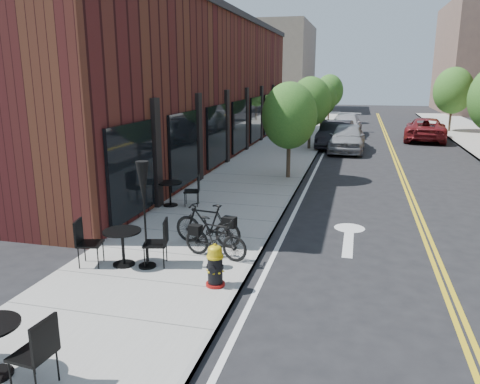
% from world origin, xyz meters
% --- Properties ---
extents(ground, '(120.00, 120.00, 0.00)m').
position_xyz_m(ground, '(0.00, 0.00, 0.00)').
color(ground, black).
rests_on(ground, ground).
extents(sidewalk_near, '(4.00, 70.00, 0.12)m').
position_xyz_m(sidewalk_near, '(-2.00, 10.00, 0.06)').
color(sidewalk_near, '#9E9B93').
rests_on(sidewalk_near, ground).
extents(building_near, '(5.00, 28.00, 7.00)m').
position_xyz_m(building_near, '(-6.50, 14.00, 3.50)').
color(building_near, '#401415').
rests_on(building_near, ground).
extents(bg_building_left, '(8.00, 14.00, 10.00)m').
position_xyz_m(bg_building_left, '(-8.00, 48.00, 5.00)').
color(bg_building_left, '#726656').
rests_on(bg_building_left, ground).
extents(tree_near_a, '(2.20, 2.20, 3.81)m').
position_xyz_m(tree_near_a, '(-0.60, 9.00, 2.60)').
color(tree_near_a, '#382B1E').
rests_on(tree_near_a, sidewalk_near).
extents(tree_near_b, '(2.30, 2.30, 3.98)m').
position_xyz_m(tree_near_b, '(-0.60, 17.00, 2.71)').
color(tree_near_b, '#382B1E').
rests_on(tree_near_b, sidewalk_near).
extents(tree_near_c, '(2.10, 2.10, 3.67)m').
position_xyz_m(tree_near_c, '(-0.60, 25.00, 2.53)').
color(tree_near_c, '#382B1E').
rests_on(tree_near_c, sidewalk_near).
extents(tree_near_d, '(2.40, 2.40, 4.11)m').
position_xyz_m(tree_near_d, '(-0.60, 33.00, 2.79)').
color(tree_near_d, '#382B1E').
rests_on(tree_near_d, sidewalk_near).
extents(tree_far_c, '(2.80, 2.80, 4.62)m').
position_xyz_m(tree_far_c, '(8.60, 28.00, 3.06)').
color(tree_far_c, '#382B1E').
rests_on(tree_far_c, sidewalk_far).
extents(fire_hydrant, '(0.41, 0.41, 0.88)m').
position_xyz_m(fire_hydrant, '(-0.49, -1.40, 0.53)').
color(fire_hydrant, maroon).
rests_on(fire_hydrant, sidewalk_near).
extents(bicycle_left, '(1.81, 0.75, 1.05)m').
position_xyz_m(bicycle_left, '(-1.34, 0.75, 0.65)').
color(bicycle_left, black).
rests_on(bicycle_left, sidewalk_near).
extents(bicycle_right, '(1.65, 0.78, 0.96)m').
position_xyz_m(bicycle_right, '(-0.91, -0.02, 0.60)').
color(bicycle_right, black).
rests_on(bicycle_right, sidewalk_near).
extents(bistro_set_b, '(1.96, 1.00, 1.03)m').
position_xyz_m(bistro_set_b, '(-2.74, -0.89, 0.64)').
color(bistro_set_b, black).
rests_on(bistro_set_b, sidewalk_near).
extents(bistro_set_c, '(1.89, 0.97, 0.99)m').
position_xyz_m(bistro_set_c, '(-3.60, 3.84, 0.62)').
color(bistro_set_c, black).
rests_on(bistro_set_c, sidewalk_near).
extents(patio_umbrella, '(0.38, 0.38, 2.33)m').
position_xyz_m(patio_umbrella, '(-2.20, -0.87, 1.79)').
color(patio_umbrella, black).
rests_on(patio_umbrella, sidewalk_near).
extents(parked_car_a, '(2.04, 4.70, 1.58)m').
position_xyz_m(parked_car_a, '(1.50, 16.97, 0.79)').
color(parked_car_a, '#919399').
rests_on(parked_car_a, ground).
extents(parked_car_b, '(2.09, 4.90, 1.57)m').
position_xyz_m(parked_car_b, '(0.80, 18.36, 0.79)').
color(parked_car_b, black).
rests_on(parked_car_b, ground).
extents(parked_car_c, '(2.40, 5.26, 1.49)m').
position_xyz_m(parked_car_c, '(1.17, 24.23, 0.75)').
color(parked_car_c, '#B1B1B6').
rests_on(parked_car_c, ground).
extents(parked_car_far, '(3.10, 5.62, 1.49)m').
position_xyz_m(parked_car_far, '(6.30, 22.86, 0.74)').
color(parked_car_far, maroon).
rests_on(parked_car_far, ground).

